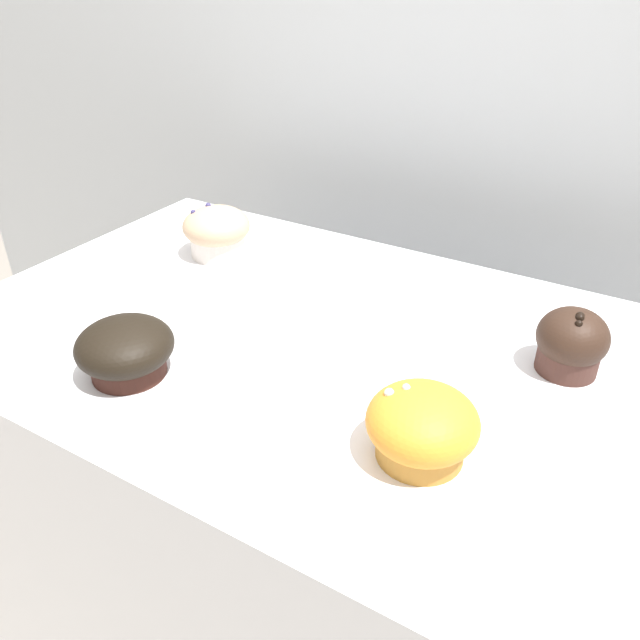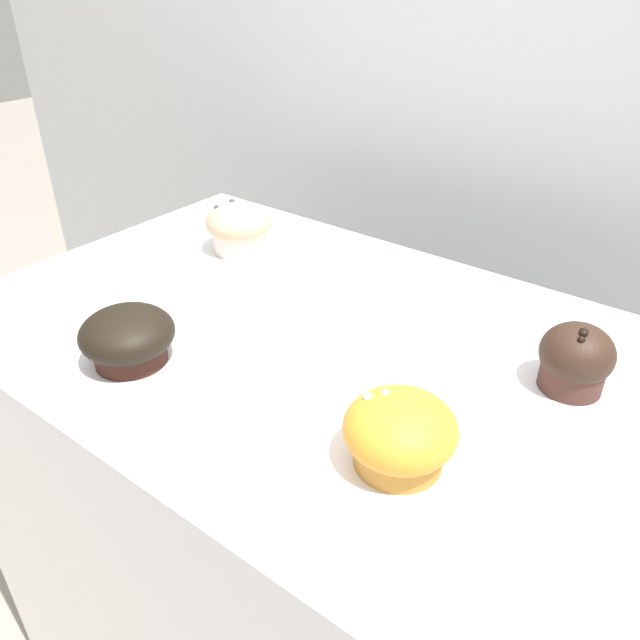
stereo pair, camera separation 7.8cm
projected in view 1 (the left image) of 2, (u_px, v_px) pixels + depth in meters
wall_back at (464, 199)px, 1.28m from camera, size 3.20×0.10×1.80m
display_counter at (314, 555)px, 1.07m from camera, size 1.00×0.64×0.90m
muffin_front_center at (126, 350)px, 0.74m from camera, size 0.12×0.12×0.07m
muffin_back_left at (217, 231)px, 1.04m from camera, size 0.11×0.11×0.09m
muffin_back_right at (571, 343)px, 0.75m from camera, size 0.08×0.08×0.09m
muffin_front_left at (422, 427)px, 0.62m from camera, size 0.11×0.11×0.08m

